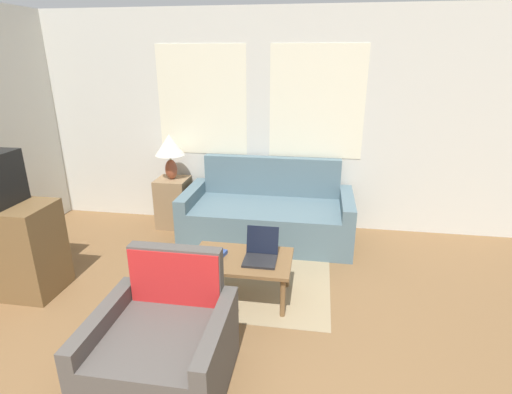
{
  "coord_description": "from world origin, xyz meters",
  "views": [
    {
      "loc": [
        0.66,
        -0.67,
        2.08
      ],
      "look_at": [
        0.07,
        2.99,
        0.75
      ],
      "focal_mm": 28.0,
      "sensor_mm": 36.0,
      "label": 1
    }
  ],
  "objects_px": {
    "book_red": "(213,254)",
    "cup_navy": "(199,260)",
    "couch": "(268,216)",
    "armchair": "(164,347)",
    "table_lamp": "(170,148)",
    "coffee_table": "(241,263)",
    "laptop": "(261,253)"
  },
  "relations": [
    {
      "from": "coffee_table",
      "to": "laptop",
      "type": "xyz_separation_m",
      "value": [
        0.17,
        0.02,
        0.1
      ]
    },
    {
      "from": "coffee_table",
      "to": "couch",
      "type": "bearing_deg",
      "value": 86.96
    },
    {
      "from": "table_lamp",
      "to": "cup_navy",
      "type": "distance_m",
      "value": 1.91
    },
    {
      "from": "book_red",
      "to": "cup_navy",
      "type": "bearing_deg",
      "value": -112.88
    },
    {
      "from": "armchair",
      "to": "book_red",
      "type": "xyz_separation_m",
      "value": [
        0.06,
        1.06,
        0.15
      ]
    },
    {
      "from": "armchair",
      "to": "coffee_table",
      "type": "distance_m",
      "value": 1.09
    },
    {
      "from": "cup_navy",
      "to": "book_red",
      "type": "height_order",
      "value": "cup_navy"
    },
    {
      "from": "cup_navy",
      "to": "book_red",
      "type": "distance_m",
      "value": 0.2
    },
    {
      "from": "coffee_table",
      "to": "cup_navy",
      "type": "distance_m",
      "value": 0.39
    },
    {
      "from": "couch",
      "to": "table_lamp",
      "type": "xyz_separation_m",
      "value": [
        -1.23,
        0.17,
        0.74
      ]
    },
    {
      "from": "table_lamp",
      "to": "laptop",
      "type": "xyz_separation_m",
      "value": [
        1.33,
        -1.44,
        -0.56
      ]
    },
    {
      "from": "table_lamp",
      "to": "cup_navy",
      "type": "bearing_deg",
      "value": -63.03
    },
    {
      "from": "table_lamp",
      "to": "coffee_table",
      "type": "xyz_separation_m",
      "value": [
        1.16,
        -1.46,
        -0.67
      ]
    },
    {
      "from": "cup_navy",
      "to": "book_red",
      "type": "bearing_deg",
      "value": 67.12
    },
    {
      "from": "couch",
      "to": "armchair",
      "type": "distance_m",
      "value": 2.36
    },
    {
      "from": "armchair",
      "to": "laptop",
      "type": "relative_size",
      "value": 2.72
    },
    {
      "from": "laptop",
      "to": "book_red",
      "type": "xyz_separation_m",
      "value": [
        -0.43,
        -0.01,
        -0.04
      ]
    },
    {
      "from": "armchair",
      "to": "laptop",
      "type": "distance_m",
      "value": 1.18
    },
    {
      "from": "couch",
      "to": "armchair",
      "type": "bearing_deg",
      "value": -99.29
    },
    {
      "from": "couch",
      "to": "book_red",
      "type": "relative_size",
      "value": 8.32
    },
    {
      "from": "armchair",
      "to": "coffee_table",
      "type": "bearing_deg",
      "value": 73.34
    },
    {
      "from": "couch",
      "to": "laptop",
      "type": "xyz_separation_m",
      "value": [
        0.1,
        -1.27,
        0.17
      ]
    },
    {
      "from": "coffee_table",
      "to": "book_red",
      "type": "relative_size",
      "value": 3.79
    },
    {
      "from": "cup_navy",
      "to": "laptop",
      "type": "bearing_deg",
      "value": 20.54
    },
    {
      "from": "cup_navy",
      "to": "armchair",
      "type": "bearing_deg",
      "value": -88.68
    },
    {
      "from": "couch",
      "to": "cup_navy",
      "type": "bearing_deg",
      "value": -105.4
    },
    {
      "from": "table_lamp",
      "to": "cup_navy",
      "type": "height_order",
      "value": "table_lamp"
    },
    {
      "from": "table_lamp",
      "to": "laptop",
      "type": "distance_m",
      "value": 2.04
    },
    {
      "from": "armchair",
      "to": "coffee_table",
      "type": "xyz_separation_m",
      "value": [
        0.31,
        1.04,
        0.08
      ]
    },
    {
      "from": "couch",
      "to": "cup_navy",
      "type": "height_order",
      "value": "couch"
    },
    {
      "from": "couch",
      "to": "book_red",
      "type": "distance_m",
      "value": 1.32
    },
    {
      "from": "couch",
      "to": "book_red",
      "type": "height_order",
      "value": "couch"
    }
  ]
}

